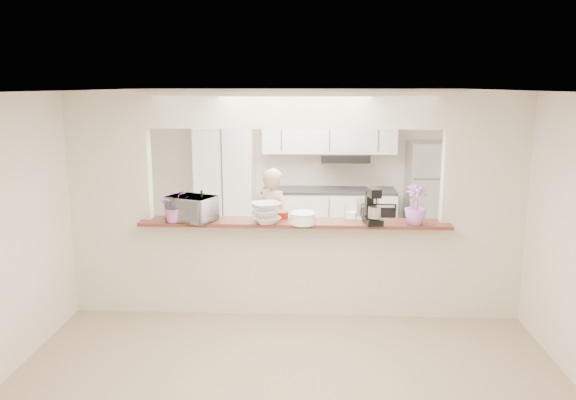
# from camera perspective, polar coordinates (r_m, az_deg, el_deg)

# --- Properties ---
(floor) EXTENTS (6.00, 6.00, 0.00)m
(floor) POSITION_cam_1_polar(r_m,az_deg,el_deg) (6.58, 0.62, -11.29)
(floor) COLOR tan
(floor) RESTS_ON ground
(tile_overlay) EXTENTS (5.00, 2.90, 0.01)m
(tile_overlay) POSITION_cam_1_polar(r_m,az_deg,el_deg) (8.03, 1.03, -6.95)
(tile_overlay) COLOR beige
(tile_overlay) RESTS_ON floor
(partition) EXTENTS (5.00, 0.15, 2.50)m
(partition) POSITION_cam_1_polar(r_m,az_deg,el_deg) (6.16, 0.66, 1.53)
(partition) COLOR beige
(partition) RESTS_ON floor
(bar_counter) EXTENTS (3.40, 0.38, 1.09)m
(bar_counter) POSITION_cam_1_polar(r_m,az_deg,el_deg) (6.37, 0.63, -6.53)
(bar_counter) COLOR beige
(bar_counter) RESTS_ON floor
(kitchen_cabinets) EXTENTS (3.15, 0.62, 2.25)m
(kitchen_cabinets) POSITION_cam_1_polar(r_m,az_deg,el_deg) (8.93, 0.08, 1.39)
(kitchen_cabinets) COLOR white
(kitchen_cabinets) RESTS_ON floor
(refrigerator) EXTENTS (0.75, 0.70, 1.70)m
(refrigerator) POSITION_cam_1_polar(r_m,az_deg,el_deg) (9.06, 14.33, 0.37)
(refrigerator) COLOR #B3B4B9
(refrigerator) RESTS_ON floor
(flower_left) EXTENTS (0.37, 0.34, 0.36)m
(flower_left) POSITION_cam_1_polar(r_m,az_deg,el_deg) (6.23, -11.43, -0.58)
(flower_left) COLOR pink
(flower_left) RESTS_ON bar_counter
(wine_bottle_a) EXTENTS (0.06, 0.06, 0.31)m
(wine_bottle_a) POSITION_cam_1_polar(r_m,az_deg,el_deg) (6.40, -8.77, -0.69)
(wine_bottle_a) COLOR black
(wine_bottle_a) RESTS_ON bar_counter
(wine_bottle_b) EXTENTS (0.07, 0.07, 0.35)m
(wine_bottle_b) POSITION_cam_1_polar(r_m,az_deg,el_deg) (6.18, -8.72, -0.97)
(wine_bottle_b) COLOR black
(wine_bottle_b) RESTS_ON bar_counter
(toaster_oven) EXTENTS (0.60, 0.52, 0.28)m
(toaster_oven) POSITION_cam_1_polar(r_m,az_deg,el_deg) (6.25, -9.77, -0.86)
(toaster_oven) COLOR #9D9EA2
(toaster_oven) RESTS_ON bar_counter
(serving_bowls) EXTENTS (0.40, 0.40, 0.22)m
(serving_bowls) POSITION_cam_1_polar(r_m,az_deg,el_deg) (6.06, -2.24, -1.34)
(serving_bowls) COLOR silver
(serving_bowls) RESTS_ON bar_counter
(plate_stack_a) EXTENTS (0.27, 0.27, 0.12)m
(plate_stack_a) POSITION_cam_1_polar(r_m,az_deg,el_deg) (6.03, 1.53, -1.88)
(plate_stack_a) COLOR white
(plate_stack_a) RESTS_ON bar_counter
(plate_stack_b) EXTENTS (0.25, 0.25, 0.09)m
(plate_stack_b) POSITION_cam_1_polar(r_m,az_deg,el_deg) (6.25, 1.57, -1.57)
(plate_stack_b) COLOR white
(plate_stack_b) RESTS_ON bar_counter
(red_bowl) EXTENTS (0.16, 0.16, 0.07)m
(red_bowl) POSITION_cam_1_polar(r_m,az_deg,el_deg) (6.31, -0.69, -1.51)
(red_bowl) COLOR maroon
(red_bowl) RESTS_ON bar_counter
(tan_bowl) EXTENTS (0.16, 0.16, 0.08)m
(tan_bowl) POSITION_cam_1_polar(r_m,az_deg,el_deg) (6.20, 1.10, -1.75)
(tan_bowl) COLOR tan
(tan_bowl) RESTS_ON bar_counter
(utensil_caddy) EXTENTS (0.29, 0.21, 0.24)m
(utensil_caddy) POSITION_cam_1_polar(r_m,az_deg,el_deg) (6.28, 6.93, -1.06)
(utensil_caddy) COLOR silver
(utensil_caddy) RESTS_ON bar_counter
(stand_mixer) EXTENTS (0.21, 0.29, 0.40)m
(stand_mixer) POSITION_cam_1_polar(r_m,az_deg,el_deg) (6.09, 8.60, -0.77)
(stand_mixer) COLOR black
(stand_mixer) RESTS_ON bar_counter
(flower_right) EXTENTS (0.31, 0.31, 0.43)m
(flower_right) POSITION_cam_1_polar(r_m,az_deg,el_deg) (6.14, 12.83, -0.50)
(flower_right) COLOR #BF6CC9
(flower_right) RESTS_ON bar_counter
(person) EXTENTS (0.64, 0.61, 1.47)m
(person) POSITION_cam_1_polar(r_m,az_deg,el_deg) (7.58, -1.46, -2.32)
(person) COLOR #D7A48C
(person) RESTS_ON floor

